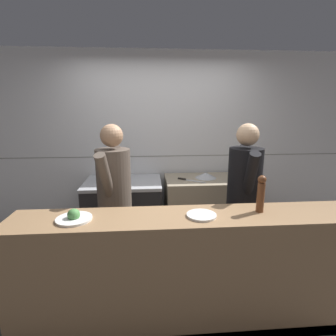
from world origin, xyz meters
The scene contains 13 objects.
ground_plane centered at (0.00, 0.00, 0.00)m, with size 14.00×14.00×0.00m, color #4C4742.
wall_back_tiled centered at (0.00, 1.55, 1.30)m, with size 8.00×0.06×2.60m.
oven_range centered at (-0.53, 1.15, 0.44)m, with size 1.00×0.71×0.89m.
prep_counter centered at (0.65, 1.15, 0.45)m, with size 1.22×0.65×0.90m.
pass_counter centered at (0.12, -0.31, 0.50)m, with size 2.84×0.45×1.01m.
stock_pot centered at (-0.61, 1.20, 0.98)m, with size 0.32×0.32×0.17m.
mixing_bowl_steel centered at (0.59, 1.18, 0.94)m, with size 0.29×0.29×0.08m.
chefs_knife centered at (0.34, 1.07, 0.91)m, with size 0.34×0.23×0.02m.
plated_dish_main centered at (-0.76, -0.32, 1.03)m, with size 0.27×0.27×0.09m.
plated_dish_appetiser centered at (0.22, -0.33, 1.02)m, with size 0.23×0.23×0.02m.
pepper_mill centered at (0.71, -0.27, 1.17)m, with size 0.07×0.07×0.31m.
chef_head_cook centered at (-0.54, 0.35, 0.94)m, with size 0.41×0.74×1.69m.
chef_sous centered at (0.80, 0.32, 0.94)m, with size 0.39×0.74×1.69m.
Camera 1 is at (-0.20, -2.21, 1.85)m, focal length 28.00 mm.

